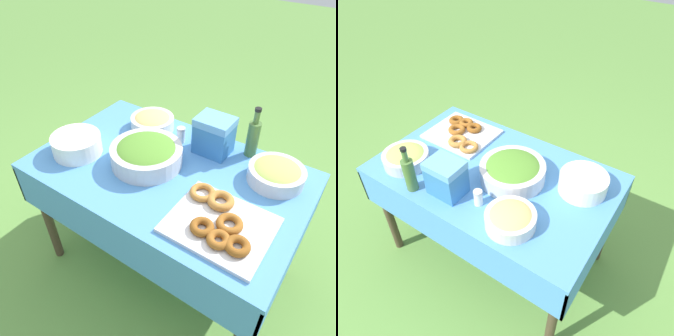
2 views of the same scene
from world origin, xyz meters
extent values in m
plane|color=#609342|center=(0.00, 0.00, 0.00)|extent=(14.00, 14.00, 0.00)
cube|color=#4C8CD1|center=(0.00, 0.00, 0.72)|extent=(1.29, 0.80, 0.02)
cube|color=#4C8CD1|center=(0.00, -0.40, 0.59)|extent=(1.29, 0.01, 0.22)
cube|color=#4C8CD1|center=(0.00, 0.40, 0.59)|extent=(1.29, 0.01, 0.22)
cube|color=#4C8CD1|center=(-0.64, 0.00, 0.59)|extent=(0.01, 0.80, 0.22)
cube|color=#4C8CD1|center=(0.64, 0.00, 0.59)|extent=(0.01, 0.80, 0.22)
cylinder|color=#473828|center=(-0.59, -0.34, 0.35)|extent=(0.05, 0.05, 0.70)
cylinder|color=#473828|center=(0.59, -0.34, 0.35)|extent=(0.05, 0.05, 0.70)
cylinder|color=#473828|center=(-0.59, 0.34, 0.35)|extent=(0.05, 0.05, 0.70)
cylinder|color=#473828|center=(0.59, 0.34, 0.35)|extent=(0.05, 0.05, 0.70)
cylinder|color=silver|center=(-0.11, -0.02, 0.77)|extent=(0.35, 0.35, 0.09)
ellipsoid|color=#51892D|center=(-0.11, -0.02, 0.81)|extent=(0.30, 0.30, 0.07)
cylinder|color=silver|center=(-0.28, 0.25, 0.76)|extent=(0.24, 0.24, 0.07)
ellipsoid|color=tan|center=(-0.28, 0.25, 0.79)|extent=(0.21, 0.21, 0.06)
cube|color=silver|center=(0.37, -0.17, 0.74)|extent=(0.40, 0.34, 0.02)
torus|color=#B27533|center=(0.32, -0.08, 0.76)|extent=(0.12, 0.12, 0.03)
torus|color=#93561E|center=(0.40, -0.17, 0.76)|extent=(0.14, 0.14, 0.03)
torus|color=brown|center=(0.47, -0.25, 0.76)|extent=(0.10, 0.10, 0.03)
torus|color=#B27533|center=(0.23, -0.07, 0.76)|extent=(0.13, 0.13, 0.03)
torus|color=brown|center=(0.32, -0.24, 0.76)|extent=(0.12, 0.12, 0.03)
torus|color=#93561E|center=(0.40, -0.26, 0.76)|extent=(0.12, 0.12, 0.03)
cylinder|color=white|center=(-0.45, -0.15, 0.73)|extent=(0.25, 0.25, 0.01)
cylinder|color=white|center=(-0.45, -0.15, 0.75)|extent=(0.25, 0.25, 0.01)
cylinder|color=white|center=(-0.45, -0.15, 0.76)|extent=(0.25, 0.25, 0.01)
cylinder|color=white|center=(-0.45, -0.15, 0.77)|extent=(0.25, 0.25, 0.01)
cylinder|color=white|center=(-0.45, -0.15, 0.78)|extent=(0.25, 0.25, 0.01)
cylinder|color=white|center=(-0.45, -0.15, 0.79)|extent=(0.25, 0.25, 0.01)
cylinder|color=white|center=(-0.45, -0.15, 0.81)|extent=(0.25, 0.25, 0.01)
cylinder|color=white|center=(-0.45, -0.15, 0.82)|extent=(0.25, 0.25, 0.01)
cylinder|color=#4C7238|center=(0.27, 0.33, 0.82)|extent=(0.06, 0.06, 0.18)
cylinder|color=#4C7238|center=(0.27, 0.33, 0.94)|extent=(0.03, 0.03, 0.06)
cylinder|color=black|center=(0.27, 0.33, 0.98)|extent=(0.03, 0.03, 0.01)
cylinder|color=silver|center=(0.45, 0.21, 0.76)|extent=(0.25, 0.25, 0.07)
ellipsoid|color=#ADCC59|center=(0.45, 0.21, 0.79)|extent=(0.22, 0.22, 0.06)
cube|color=#3372B7|center=(0.10, 0.25, 0.80)|extent=(0.17, 0.14, 0.15)
cube|color=#60A0E5|center=(0.10, 0.25, 0.90)|extent=(0.18, 0.14, 0.04)
cylinder|color=white|center=(-0.07, 0.23, 0.76)|extent=(0.04, 0.04, 0.07)
cylinder|color=silver|center=(-0.07, 0.23, 0.81)|extent=(0.05, 0.05, 0.01)
camera|label=1|loc=(0.68, -0.99, 1.72)|focal=35.00mm
camera|label=2|loc=(-0.80, 1.06, 1.92)|focal=35.00mm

